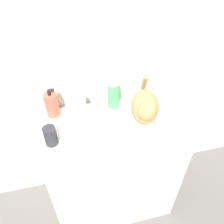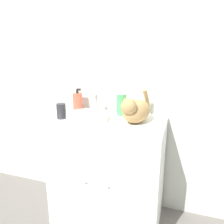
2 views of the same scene
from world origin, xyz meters
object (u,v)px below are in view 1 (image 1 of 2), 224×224
object	(u,v)px
cat	(145,106)
spray_bottle	(114,93)
soap_bottle	(52,105)
cup	(50,136)

from	to	relation	value
cat	spray_bottle	distance (m)	0.21
soap_bottle	cup	size ratio (longest dim) A/B	1.70
cat	cup	xyz separation A→B (m)	(-0.53, -0.07, -0.03)
spray_bottle	cup	distance (m)	0.45
spray_bottle	cat	bearing A→B (deg)	-46.94
spray_bottle	cup	world-z (taller)	spray_bottle
soap_bottle	spray_bottle	bearing A→B (deg)	-0.19
cup	soap_bottle	bearing A→B (deg)	85.38
spray_bottle	cup	bearing A→B (deg)	-149.82
soap_bottle	spray_bottle	size ratio (longest dim) A/B	0.93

